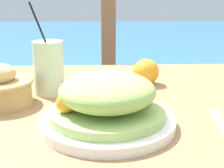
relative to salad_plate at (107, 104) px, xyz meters
name	(u,v)px	position (x,y,z in m)	size (l,w,h in m)	color
patio_table	(120,141)	(0.04, 0.12, -0.15)	(1.03, 0.86, 0.72)	#997047
railing_fence	(108,21)	(0.04, 0.95, 0.08)	(2.80, 0.08, 1.15)	brown
sea_backdrop	(102,52)	(0.04, 3.45, -0.55)	(12.00, 4.00, 0.44)	teal
salad_plate	(107,104)	(0.00, 0.00, 0.00)	(0.28, 0.28, 0.11)	white
drink_glass	(49,68)	(-0.15, 0.22, 0.02)	(0.08, 0.08, 0.24)	beige
bread_basket	(0,88)	(-0.26, 0.14, -0.01)	(0.16, 0.16, 0.10)	tan
knife	(223,127)	(0.24, -0.02, -0.05)	(0.04, 0.18, 0.00)	silver
orange_near_basket	(146,72)	(0.12, 0.30, -0.01)	(0.08, 0.08, 0.08)	orange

